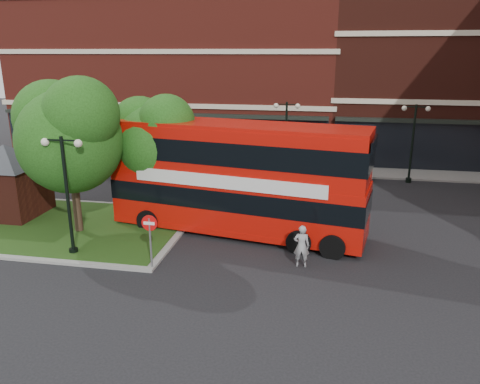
% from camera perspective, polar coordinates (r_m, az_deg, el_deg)
% --- Properties ---
extents(ground, '(120.00, 120.00, 0.00)m').
position_cam_1_polar(ground, '(18.68, -4.88, -9.17)').
color(ground, black).
rests_on(ground, ground).
extents(pavement_far, '(44.00, 3.00, 0.12)m').
position_cam_1_polar(pavement_far, '(33.96, 2.43, 3.01)').
color(pavement_far, slate).
rests_on(pavement_far, ground).
extents(terrace_far_left, '(26.00, 12.00, 14.00)m').
position_cam_1_polar(terrace_far_left, '(42.10, -7.16, 15.12)').
color(terrace_far_left, maroon).
rests_on(terrace_far_left, ground).
extents(terrace_far_right, '(18.00, 12.00, 16.00)m').
position_cam_1_polar(terrace_far_right, '(41.25, 24.59, 15.15)').
color(terrace_far_right, '#471911').
rests_on(terrace_far_right, ground).
extents(traffic_island, '(12.60, 7.60, 0.15)m').
position_cam_1_polar(traffic_island, '(24.31, -21.49, -3.86)').
color(traffic_island, gray).
rests_on(traffic_island, ground).
extents(kiosk, '(6.51, 6.51, 3.60)m').
position_cam_1_polar(kiosk, '(26.14, -26.49, 2.10)').
color(kiosk, '#471911').
rests_on(kiosk, traffic_island).
extents(tree_island_west, '(5.40, 4.71, 7.21)m').
position_cam_1_polar(tree_island_west, '(22.08, -20.25, 7.01)').
color(tree_island_west, '#2D2116').
rests_on(tree_island_west, ground).
extents(tree_island_east, '(4.46, 3.90, 6.29)m').
position_cam_1_polar(tree_island_east, '(23.07, -10.47, 6.75)').
color(tree_island_east, '#2D2116').
rests_on(tree_island_east, ground).
extents(lamp_island, '(1.72, 0.36, 5.00)m').
position_cam_1_polar(lamp_island, '(19.95, -20.36, 0.22)').
color(lamp_island, black).
rests_on(lamp_island, ground).
extents(lamp_far_left, '(1.72, 0.36, 5.00)m').
position_cam_1_polar(lamp_far_left, '(31.23, 5.63, 6.90)').
color(lamp_far_left, black).
rests_on(lamp_far_left, ground).
extents(lamp_far_right, '(1.72, 0.36, 5.00)m').
position_cam_1_polar(lamp_far_right, '(31.59, 20.32, 6.06)').
color(lamp_far_right, black).
rests_on(lamp_far_right, ground).
extents(bus, '(12.04, 4.70, 4.49)m').
position_cam_1_polar(bus, '(21.18, -0.39, 2.55)').
color(bus, '#BD0F07').
rests_on(bus, ground).
extents(woman, '(0.65, 0.44, 1.72)m').
position_cam_1_polar(woman, '(18.54, 7.51, -6.55)').
color(woman, gray).
rests_on(woman, ground).
extents(car_silver, '(4.52, 1.95, 1.52)m').
position_cam_1_polar(car_silver, '(33.92, -3.13, 4.19)').
color(car_silver, silver).
rests_on(car_silver, ground).
extents(car_white, '(4.06, 1.73, 1.30)m').
position_cam_1_polar(car_white, '(31.58, 12.15, 2.68)').
color(car_white, silver).
rests_on(car_white, ground).
extents(no_entry_sign, '(0.62, 0.08, 2.24)m').
position_cam_1_polar(no_entry_sign, '(18.14, -10.93, -4.72)').
color(no_entry_sign, slate).
rests_on(no_entry_sign, ground).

